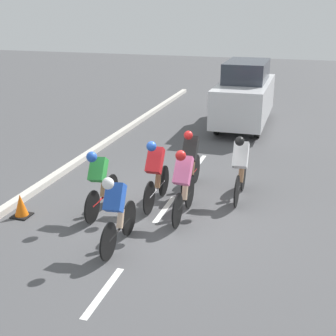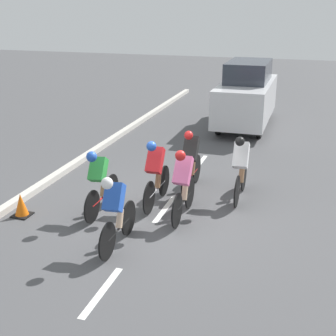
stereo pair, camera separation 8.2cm
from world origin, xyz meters
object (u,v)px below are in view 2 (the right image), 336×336
cyclist_green (99,180)px  cyclist_black (191,159)px  cyclist_white (241,166)px  cyclist_red (156,172)px  cyclist_pink (183,182)px  cyclist_blue (115,210)px  traffic_cone (21,205)px  support_car (247,95)px

cyclist_green → cyclist_black: bearing=-129.1°
cyclist_white → cyclist_red: bearing=27.6°
cyclist_pink → cyclist_red: 0.87m
cyclist_pink → cyclist_green: 1.73m
cyclist_black → cyclist_red: 1.16m
cyclist_black → cyclist_blue: bearing=79.1°
cyclist_blue → traffic_cone: bearing=-15.0°
cyclist_black → cyclist_blue: size_ratio=1.05×
cyclist_blue → cyclist_red: bearing=-92.1°
cyclist_blue → support_car: support_car is taller
cyclist_green → traffic_cone: size_ratio=3.38×
traffic_cone → cyclist_white: bearing=-152.0°
cyclist_black → traffic_cone: 3.88m
cyclist_white → support_car: size_ratio=0.38×
cyclist_pink → traffic_cone: (3.24, 0.89, -0.56)m
cyclist_red → support_car: bearing=-96.2°
cyclist_pink → support_car: 8.03m
cyclist_blue → cyclist_black: bearing=-100.9°
cyclist_white → cyclist_red: size_ratio=0.97×
cyclist_pink → support_car: (-0.08, -8.03, 0.34)m
cyclist_green → cyclist_white: bearing=-148.1°
cyclist_black → cyclist_green: bearing=50.9°
cyclist_green → traffic_cone: bearing=20.5°
cyclist_blue → cyclist_white: bearing=-121.5°
cyclist_white → cyclist_red: same height
support_car → cyclist_red: bearing=83.8°
cyclist_white → support_car: bearing=-82.6°
cyclist_black → cyclist_white: 1.19m
cyclist_red → cyclist_pink: bearing=148.2°
cyclist_black → support_car: 6.54m
cyclist_white → traffic_cone: bearing=28.0°
cyclist_green → cyclist_red: bearing=-141.4°
cyclist_white → cyclist_pink: cyclist_pink is taller
cyclist_pink → cyclist_red: cyclist_pink is taller
cyclist_black → support_car: size_ratio=0.39×
cyclist_pink → cyclist_green: cyclist_pink is taller
cyclist_pink → cyclist_green: (1.70, 0.31, -0.04)m
traffic_cone → cyclist_pink: bearing=-164.7°
cyclist_green → support_car: size_ratio=0.37×
cyclist_red → support_car: (-0.82, -7.57, 0.35)m
traffic_cone → cyclist_black: bearing=-141.6°
cyclist_white → cyclist_red: (1.69, 0.88, 0.00)m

